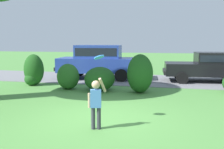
# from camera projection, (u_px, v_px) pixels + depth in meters

# --- Properties ---
(ground_plane) EXTENTS (80.00, 80.00, 0.00)m
(ground_plane) POSITION_uv_depth(u_px,v_px,m) (100.00, 119.00, 7.20)
(ground_plane) COLOR #518E42
(driveway_strip) EXTENTS (28.00, 4.40, 0.02)m
(driveway_strip) POSITION_uv_depth(u_px,v_px,m) (137.00, 80.00, 14.39)
(driveway_strip) COLOR slate
(driveway_strip) RESTS_ON ground
(shrub_near_tree) EXTENTS (0.99, 0.91, 1.52)m
(shrub_near_tree) POSITION_uv_depth(u_px,v_px,m) (33.00, 71.00, 12.57)
(shrub_near_tree) COLOR #1E511C
(shrub_near_tree) RESTS_ON ground
(shrub_centre_left) EXTENTS (1.01, 0.92, 1.15)m
(shrub_centre_left) POSITION_uv_depth(u_px,v_px,m) (68.00, 76.00, 11.52)
(shrub_centre_left) COLOR #286023
(shrub_centre_left) RESTS_ON ground
(shrub_centre) EXTENTS (1.32, 1.51, 1.04)m
(shrub_centre) POSITION_uv_depth(u_px,v_px,m) (99.00, 79.00, 11.21)
(shrub_centre) COLOR #1E511C
(shrub_centre) RESTS_ON ground
(shrub_centre_right) EXTENTS (1.07, 1.25, 1.61)m
(shrub_centre_right) POSITION_uv_depth(u_px,v_px,m) (140.00, 74.00, 10.70)
(shrub_centre_right) COLOR #1E511C
(shrub_centre_right) RESTS_ON ground
(parked_sedan) EXTENTS (4.53, 2.35, 1.56)m
(parked_sedan) POSITION_uv_depth(u_px,v_px,m) (208.00, 66.00, 13.53)
(parked_sedan) COLOR black
(parked_sedan) RESTS_ON ground
(parked_suv) EXTENTS (4.84, 2.40, 1.92)m
(parked_suv) POSITION_uv_depth(u_px,v_px,m) (99.00, 60.00, 14.60)
(parked_suv) COLOR #28429E
(parked_suv) RESTS_ON ground
(child_thrower) EXTENTS (0.42, 0.33, 1.29)m
(child_thrower) POSITION_uv_depth(u_px,v_px,m) (96.00, 101.00, 6.26)
(child_thrower) COLOR #383842
(child_thrower) RESTS_ON ground
(frisbee) EXTENTS (0.29, 0.28, 0.18)m
(frisbee) POSITION_uv_depth(u_px,v_px,m) (99.00, 57.00, 6.73)
(frisbee) COLOR #337FDB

